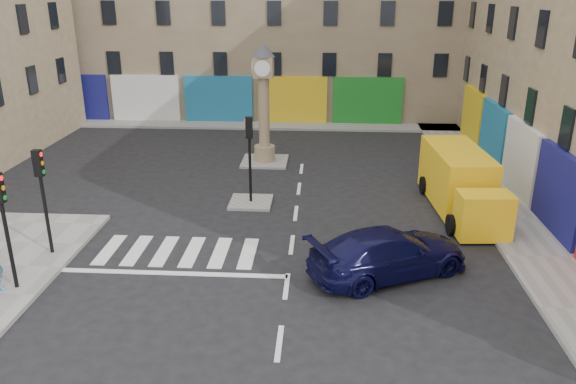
# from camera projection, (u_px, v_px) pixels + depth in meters

# --- Properties ---
(ground) EXTENTS (120.00, 120.00, 0.00)m
(ground) POSITION_uv_depth(u_px,v_px,m) (284.00, 303.00, 16.71)
(ground) COLOR black
(ground) RESTS_ON ground
(sidewalk_right) EXTENTS (2.60, 30.00, 0.15)m
(sidewalk_right) POSITION_uv_depth(u_px,v_px,m) (490.00, 191.00, 25.54)
(sidewalk_right) COLOR gray
(sidewalk_right) RESTS_ON ground
(sidewalk_far) EXTENTS (32.00, 2.40, 0.15)m
(sidewalk_far) POSITION_uv_depth(u_px,v_px,m) (247.00, 125.00, 37.69)
(sidewalk_far) COLOR gray
(sidewalk_far) RESTS_ON ground
(island_near) EXTENTS (1.80, 1.80, 0.12)m
(island_near) POSITION_uv_depth(u_px,v_px,m) (251.00, 202.00, 24.29)
(island_near) COLOR gray
(island_near) RESTS_ON ground
(island_far) EXTENTS (2.40, 2.40, 0.12)m
(island_far) POSITION_uv_depth(u_px,v_px,m) (265.00, 161.00, 29.90)
(island_far) COLOR gray
(island_far) RESTS_ON ground
(traffic_light_left_near) EXTENTS (0.28, 0.22, 3.70)m
(traffic_light_left_near) POSITION_uv_depth(u_px,v_px,m) (3.00, 213.00, 16.46)
(traffic_light_left_near) COLOR black
(traffic_light_left_near) RESTS_ON sidewalk_left
(traffic_light_left_far) EXTENTS (0.28, 0.22, 3.70)m
(traffic_light_left_far) POSITION_uv_depth(u_px,v_px,m) (42.00, 185.00, 18.71)
(traffic_light_left_far) COLOR black
(traffic_light_left_far) RESTS_ON sidewalk_left
(traffic_light_island) EXTENTS (0.28, 0.22, 3.70)m
(traffic_light_island) POSITION_uv_depth(u_px,v_px,m) (249.00, 146.00, 23.41)
(traffic_light_island) COLOR black
(traffic_light_island) RESTS_ON island_near
(clock_pillar) EXTENTS (1.20, 1.20, 6.10)m
(clock_pillar) POSITION_uv_depth(u_px,v_px,m) (264.00, 96.00, 28.69)
(clock_pillar) COLOR tan
(clock_pillar) RESTS_ON island_far
(navy_sedan) EXTENTS (5.77, 4.38, 1.56)m
(navy_sedan) POSITION_uv_depth(u_px,v_px,m) (389.00, 253.00, 18.11)
(navy_sedan) COLOR black
(navy_sedan) RESTS_ON ground
(yellow_van) EXTENTS (2.62, 6.78, 2.42)m
(yellow_van) POSITION_uv_depth(u_px,v_px,m) (460.00, 182.00, 23.27)
(yellow_van) COLOR yellow
(yellow_van) RESTS_ON ground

